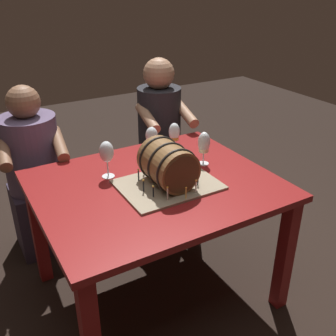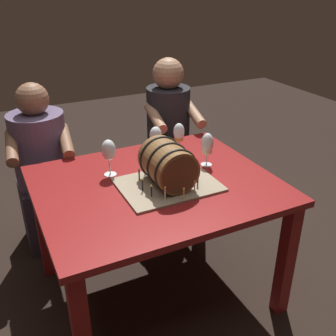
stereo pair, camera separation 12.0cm
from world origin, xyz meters
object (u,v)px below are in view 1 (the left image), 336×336
Objects in this scene: dining_table at (156,200)px; wine_glass_empty at (107,153)px; person_seated_left at (36,178)px; wine_glass_white at (204,144)px; wine_glass_rose at (152,137)px; wine_glass_amber at (174,133)px; barrel_cake at (168,167)px; person_seated_right at (160,147)px.

dining_table is 5.99× the size of wine_glass_empty.
person_seated_left is (-0.45, 0.77, -0.10)m from dining_table.
wine_glass_empty reaches higher than dining_table.
wine_glass_empty is 0.73m from person_seated_left.
dining_table is 0.41m from wine_glass_white.
wine_glass_rose is (0.13, 0.27, 0.24)m from dining_table.
wine_glass_white is at bearing 10.30° from dining_table.
wine_glass_amber is at bearing 9.81° from wine_glass_empty.
barrel_cake reaches higher than dining_table.
person_seated_left is at bearing 138.28° from wine_glass_white.
barrel_cake reaches higher than wine_glass_empty.
person_seated_right is at bearing 42.65° from wine_glass_empty.
person_seated_left is at bearing 120.45° from dining_table.
person_seated_left reaches higher than wine_glass_empty.
dining_table is at bearing -114.88° from wine_glass_rose.
barrel_cake is 0.40m from wine_glass_amber.
barrel_cake is 2.52× the size of wine_glass_amber.
barrel_cake is 2.42× the size of wine_glass_empty.
person_seated_left reaches higher than wine_glass_white.
wine_glass_amber is 0.17× the size of person_seated_left.
wine_glass_amber is at bearing -109.65° from person_seated_right.
barrel_cake is 0.97m from person_seated_right.
wine_glass_rose is 1.01× the size of wine_glass_white.
barrel_cake is at bearing -104.38° from wine_glass_rose.
barrel_cake reaches higher than wine_glass_white.
person_seated_right is at bearing 70.35° from wine_glass_amber.
person_seated_left is 0.90m from person_seated_right.
wine_glass_amber is 0.16× the size of person_seated_right.
person_seated_right is (0.45, 0.77, -0.08)m from dining_table.
person_seated_left is (-0.49, 0.83, -0.31)m from barrel_cake.
wine_glass_empty reaches higher than wine_glass_amber.
person_seated_left is (-0.72, 0.51, -0.34)m from wine_glass_amber.
dining_table is at bearing -59.55° from person_seated_left.
person_seated_left is at bearing 114.81° from wine_glass_empty.
wine_glass_rose is at bearing 176.81° from wine_glass_amber.
person_seated_left is at bearing 145.05° from wine_glass_amber.
wine_glass_amber reaches higher than wine_glass_white.
wine_glass_rose is 0.84m from person_seated_left.
wine_glass_white is at bearing -41.72° from person_seated_left.
person_seated_left reaches higher than wine_glass_rose.
wine_glass_empty reaches higher than wine_glass_white.
wine_glass_amber is 0.21m from wine_glass_white.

